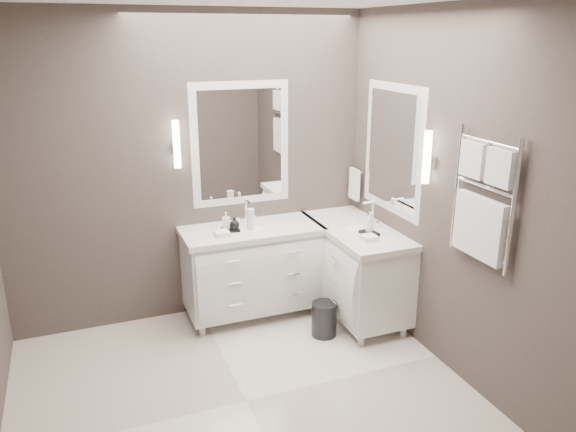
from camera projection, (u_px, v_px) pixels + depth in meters
name	position (u px, v px, depth m)	size (l,w,h in m)	color
floor	(247.00, 401.00, 3.99)	(3.20, 3.00, 0.01)	silver
wall_back	(191.00, 170.00, 4.90)	(3.20, 0.01, 2.70)	#443A36
wall_front	(352.00, 333.00, 2.23)	(3.20, 0.01, 2.70)	#443A36
wall_right	(451.00, 196.00, 4.12)	(0.01, 3.00, 2.70)	#443A36
vanity_back	(252.00, 266.00, 5.07)	(1.24, 0.59, 0.97)	white
vanity_right	(355.00, 265.00, 5.09)	(0.59, 1.24, 0.97)	white
mirror_back	(241.00, 144.00, 4.98)	(0.90, 0.02, 1.10)	white
mirror_right	(393.00, 149.00, 4.76)	(0.02, 0.90, 1.10)	white
sconce_back	(177.00, 145.00, 4.71)	(0.06, 0.06, 0.40)	white
sconce_right	(427.00, 158.00, 4.21)	(0.06, 0.06, 0.40)	white
towel_bar_corner	(354.00, 183.00, 5.38)	(0.03, 0.22, 0.30)	white
towel_ladder	(482.00, 206.00, 3.74)	(0.06, 0.58, 0.90)	white
waste_bin	(324.00, 319.00, 4.81)	(0.22, 0.22, 0.30)	black
amenity_tray_back	(230.00, 230.00, 4.88)	(0.15, 0.12, 0.02)	black
amenity_tray_right	(369.00, 233.00, 4.79)	(0.12, 0.16, 0.02)	black
water_bottle	(250.00, 220.00, 4.87)	(0.07, 0.07, 0.19)	silver
soap_bottle_a	(226.00, 220.00, 4.86)	(0.06, 0.07, 0.14)	white
soap_bottle_b	(234.00, 223.00, 4.84)	(0.09, 0.09, 0.11)	black
soap_bottle_c	(370.00, 222.00, 4.76)	(0.07, 0.07, 0.17)	white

